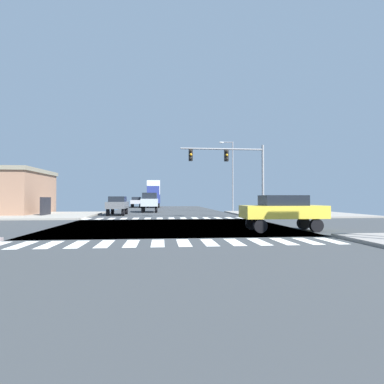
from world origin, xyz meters
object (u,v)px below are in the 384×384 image
traffic_signal_mast (231,163)px  sedan_leading_4 (137,201)px  box_truck_trailing_1 (154,193)px  sedan_queued_3 (118,204)px  sedan_crossing_2 (283,210)px  street_lamp (231,170)px  suv_nearside_1 (150,201)px

traffic_signal_mast → sedan_leading_4: traffic_signal_mast is taller
traffic_signal_mast → box_truck_trailing_1: bearing=103.4°
sedan_queued_3 → box_truck_trailing_1: bearing=-96.9°
traffic_signal_mast → sedan_crossing_2: bearing=-87.6°
box_truck_trailing_1 → sedan_leading_4: bearing=9.4°
street_lamp → sedan_crossing_2: bearing=-95.5°
sedan_leading_4 → box_truck_trailing_1: size_ratio=0.60×
sedan_crossing_2 → box_truck_trailing_1: size_ratio=0.60×
suv_nearside_1 → sedan_leading_4: size_ratio=1.07×
sedan_leading_4 → box_truck_trailing_1: bearing=-170.6°
sedan_queued_3 → sedan_leading_4: bearing=-90.0°
traffic_signal_mast → sedan_leading_4: 32.17m
sedan_queued_3 → sedan_crossing_2: bearing=123.5°
sedan_crossing_2 → box_truck_trailing_1: (-7.76, 41.17, 1.45)m
suv_nearside_1 → sedan_queued_3: (-3.00, -6.16, -0.28)m
sedan_crossing_2 → box_truck_trailing_1: box_truck_trailing_1 is taller
traffic_signal_mast → suv_nearside_1: (-7.31, 12.04, -3.30)m
street_lamp → sedan_leading_4: street_lamp is taller
sedan_queued_3 → box_truck_trailing_1: size_ratio=0.60×
sedan_queued_3 → suv_nearside_1: bearing=-116.0°
traffic_signal_mast → sedan_leading_4: size_ratio=1.69×
sedan_crossing_2 → suv_nearside_1: bearing=19.1°
street_lamp → sedan_leading_4: 23.34m
sedan_queued_3 → sedan_leading_4: same height
traffic_signal_mast → sedan_crossing_2: size_ratio=1.69×
sedan_crossing_2 → sedan_leading_4: same height
suv_nearside_1 → box_truck_trailing_1: size_ratio=0.64×
sedan_leading_4 → street_lamp: bearing=124.0°
street_lamp → box_truck_trailing_1: size_ratio=1.20×
suv_nearside_1 → sedan_queued_3: 6.86m
traffic_signal_mast → sedan_crossing_2: 11.01m
sedan_crossing_2 → box_truck_trailing_1: bearing=10.7°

